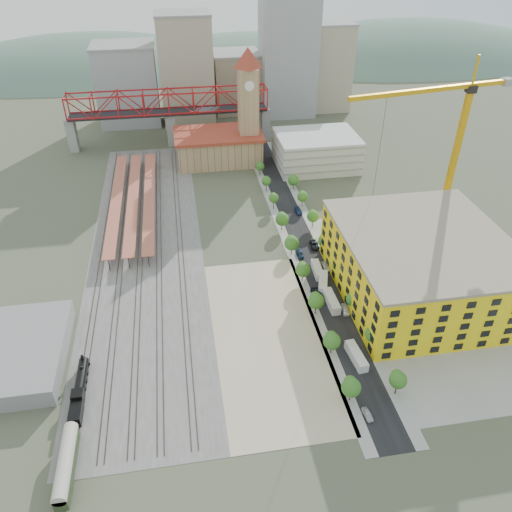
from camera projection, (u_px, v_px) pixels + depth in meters
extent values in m
plane|color=#474C38|center=(262.00, 265.00, 156.90)|extent=(400.00, 400.00, 0.00)
cube|color=#605E59|center=(147.00, 245.00, 166.24)|extent=(36.00, 165.00, 0.06)
cube|color=tan|center=(268.00, 336.00, 130.78)|extent=(28.00, 67.00, 0.06)
cube|color=black|center=(300.00, 236.00, 171.20)|extent=(12.00, 170.00, 0.06)
cube|color=gray|center=(285.00, 237.00, 170.47)|extent=(3.00, 170.00, 0.04)
cube|color=gray|center=(316.00, 234.00, 171.95)|extent=(3.00, 170.00, 0.04)
cube|color=gray|center=(424.00, 290.00, 146.70)|extent=(50.00, 90.00, 0.06)
cube|color=#382B23|center=(101.00, 249.00, 164.19)|extent=(0.12, 160.00, 0.18)
cube|color=#382B23|center=(106.00, 249.00, 164.38)|extent=(0.12, 160.00, 0.18)
cube|color=#382B23|center=(120.00, 248.00, 165.00)|extent=(0.12, 160.00, 0.18)
cube|color=#382B23|center=(124.00, 247.00, 165.19)|extent=(0.12, 160.00, 0.18)
cube|color=#382B23|center=(138.00, 246.00, 165.80)|extent=(0.12, 160.00, 0.18)
cube|color=#382B23|center=(143.00, 246.00, 166.00)|extent=(0.12, 160.00, 0.18)
cube|color=#382B23|center=(157.00, 244.00, 166.61)|extent=(0.12, 160.00, 0.18)
cube|color=#382B23|center=(161.00, 244.00, 166.80)|extent=(0.12, 160.00, 0.18)
cube|color=#382B23|center=(178.00, 242.00, 167.55)|extent=(0.12, 160.00, 0.18)
cube|color=#382B23|center=(182.00, 242.00, 167.75)|extent=(0.12, 160.00, 0.18)
cube|color=#B65D46|center=(116.00, 199.00, 184.82)|extent=(4.00, 80.00, 0.25)
cylinder|color=black|center=(117.00, 204.00, 185.95)|extent=(0.24, 0.24, 4.00)
cube|color=#B65D46|center=(133.00, 198.00, 185.62)|extent=(4.00, 80.00, 0.25)
cylinder|color=black|center=(134.00, 202.00, 186.76)|extent=(0.24, 0.24, 4.00)
cube|color=#B65D46|center=(149.00, 196.00, 186.43)|extent=(4.00, 80.00, 0.25)
cylinder|color=black|center=(150.00, 201.00, 187.57)|extent=(0.24, 0.24, 4.00)
cube|color=tan|center=(219.00, 148.00, 219.35)|extent=(36.00, 22.00, 12.00)
cube|color=maroon|center=(218.00, 134.00, 215.65)|extent=(38.00, 24.00, 1.20)
cube|color=tan|center=(248.00, 117.00, 211.51)|extent=(8.00, 8.00, 40.00)
pyramid|color=maroon|center=(248.00, 47.00, 195.59)|extent=(12.00, 12.00, 8.00)
cylinder|color=white|center=(250.00, 86.00, 200.22)|extent=(4.00, 0.30, 4.00)
cube|color=silver|center=(316.00, 151.00, 214.56)|extent=(34.00, 26.00, 14.00)
cube|color=gray|center=(72.00, 135.00, 228.42)|extent=(4.00, 6.00, 15.00)
cube|color=gray|center=(265.00, 124.00, 240.52)|extent=(4.00, 6.00, 15.00)
cube|color=gray|center=(171.00, 129.00, 234.47)|extent=(4.00, 6.00, 15.00)
cube|color=black|center=(170.00, 112.00, 229.92)|extent=(90.00, 9.00, 1.00)
cube|color=yellow|center=(420.00, 266.00, 141.20)|extent=(44.00, 50.00, 18.00)
cube|color=gray|center=(427.00, 238.00, 135.85)|extent=(44.60, 50.60, 0.80)
cube|color=gray|center=(19.00, 353.00, 122.25)|extent=(22.00, 32.00, 5.00)
cube|color=#9EA0A3|center=(128.00, 85.00, 253.64)|extent=(30.00, 25.00, 38.00)
cube|color=#B2A58C|center=(186.00, 71.00, 249.64)|extent=(26.00, 22.00, 52.00)
cube|color=gray|center=(236.00, 83.00, 271.70)|extent=(24.00, 24.00, 30.00)
cube|color=#9EA0A3|center=(288.00, 56.00, 258.55)|extent=(28.00, 22.00, 60.00)
cube|color=#B2A58C|center=(328.00, 68.00, 270.38)|extent=(22.00, 20.00, 44.00)
cube|color=brown|center=(209.00, 82.00, 279.07)|extent=(20.00, 20.00, 26.00)
ellipsoid|color=#4C6B59|center=(106.00, 156.00, 395.79)|extent=(396.00, 216.00, 180.00)
ellipsoid|color=#4C6B59|center=(255.00, 173.00, 425.58)|extent=(484.00, 264.00, 220.00)
ellipsoid|color=#4C6B59|center=(392.00, 140.00, 429.20)|extent=(418.00, 228.00, 190.00)
cylinder|color=black|center=(81.00, 377.00, 116.33)|extent=(2.30, 11.06, 2.30)
cube|color=black|center=(78.00, 397.00, 111.37)|extent=(2.58, 2.77, 2.95)
cylinder|color=black|center=(82.00, 358.00, 119.13)|extent=(0.65, 0.65, 1.47)
sphere|color=black|center=(81.00, 368.00, 117.15)|extent=(0.92, 0.92, 0.92)
cone|color=black|center=(85.00, 362.00, 122.21)|extent=(2.40, 1.47, 2.40)
cube|color=black|center=(76.00, 414.00, 108.32)|extent=(2.58, 5.53, 2.58)
cube|color=#25311B|center=(67.00, 466.00, 97.67)|extent=(2.67, 16.59, 2.95)
cylinder|color=#ADA899|center=(65.00, 461.00, 96.78)|extent=(2.86, 16.59, 2.86)
cube|color=orange|center=(452.00, 167.00, 160.46)|extent=(1.70, 1.70, 47.84)
cube|color=black|center=(471.00, 89.00, 146.26)|extent=(2.66, 2.66, 2.13)
cube|color=orange|center=(413.00, 92.00, 140.19)|extent=(40.03, 8.13, 1.28)
cube|color=orange|center=(490.00, 83.00, 147.38)|extent=(12.79, 3.43, 1.28)
cube|color=gray|center=(507.00, 82.00, 149.22)|extent=(3.59, 3.16, 2.13)
cube|color=orange|center=(476.00, 70.00, 143.23)|extent=(0.53, 0.53, 8.50)
cube|color=silver|center=(356.00, 356.00, 123.14)|extent=(3.31, 9.49, 2.55)
cube|color=silver|center=(331.00, 301.00, 140.45)|extent=(2.73, 9.63, 2.62)
cube|color=silver|center=(323.00, 282.00, 147.63)|extent=(5.14, 9.64, 2.55)
cube|color=silver|center=(317.00, 270.00, 152.90)|extent=(2.82, 8.89, 2.40)
imported|color=silver|center=(368.00, 414.00, 109.58)|extent=(1.89, 4.02, 1.33)
imported|color=#9E9EA3|center=(319.00, 300.00, 141.92)|extent=(1.92, 4.51, 1.45)
imported|color=black|center=(317.00, 294.00, 143.96)|extent=(2.80, 5.80, 1.59)
imported|color=navy|center=(300.00, 254.00, 160.93)|extent=(1.99, 4.65, 1.33)
imported|color=white|center=(345.00, 310.00, 138.26)|extent=(2.41, 4.86, 1.59)
imported|color=gray|center=(325.00, 267.00, 155.06)|extent=(2.14, 4.79, 1.53)
imported|color=black|center=(315.00, 245.00, 165.13)|extent=(3.11, 5.96, 1.60)
imported|color=navy|center=(298.00, 211.00, 183.92)|extent=(2.15, 5.27, 1.53)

